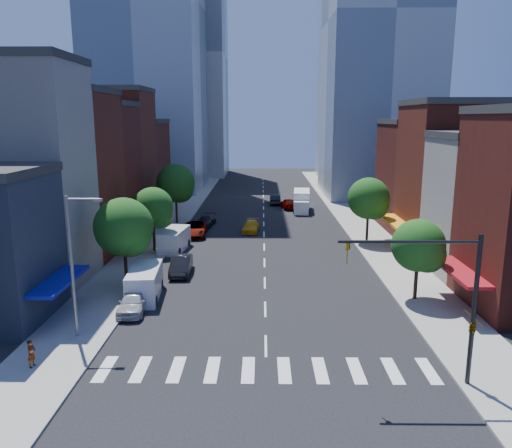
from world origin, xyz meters
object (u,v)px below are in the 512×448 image
(cargo_van_far, at_px, (174,240))
(traffic_car_oncoming, at_px, (275,199))
(cargo_van_near, at_px, (144,284))
(taxi, at_px, (251,226))
(traffic_car_far, at_px, (288,204))
(pedestrian_far, at_px, (138,274))
(parked_car_front, at_px, (133,302))
(parked_car_rear, at_px, (206,221))
(parked_car_third, at_px, (194,229))
(box_truck, at_px, (302,202))
(pedestrian_near, at_px, (31,354))
(parked_car_second, at_px, (181,265))

(cargo_van_far, xyz_separation_m, traffic_car_oncoming, (11.39, 29.13, -0.35))
(cargo_van_near, xyz_separation_m, taxi, (7.72, 23.27, -0.50))
(traffic_car_far, relative_size, pedestrian_far, 2.66)
(traffic_car_oncoming, relative_size, traffic_car_far, 1.00)
(parked_car_front, relative_size, parked_car_rear, 0.94)
(parked_car_third, bearing_deg, traffic_car_far, 54.29)
(traffic_car_oncoming, height_order, box_truck, box_truck)
(cargo_van_near, height_order, pedestrian_far, cargo_van_near)
(parked_car_front, distance_m, pedestrian_near, 9.18)
(cargo_van_near, bearing_deg, cargo_van_far, 86.03)
(parked_car_front, height_order, pedestrian_far, pedestrian_far)
(traffic_car_far, xyz_separation_m, pedestrian_near, (-16.86, -50.42, 0.12))
(parked_car_third, height_order, taxi, parked_car_third)
(parked_car_second, relative_size, traffic_car_far, 1.03)
(taxi, distance_m, pedestrian_far, 22.38)
(taxi, bearing_deg, traffic_car_far, 75.28)
(pedestrian_far, bearing_deg, cargo_van_far, -163.00)
(traffic_car_far, bearing_deg, pedestrian_near, 63.55)
(parked_car_rear, bearing_deg, cargo_van_near, -87.05)
(parked_car_front, distance_m, parked_car_rear, 29.19)
(parked_car_rear, xyz_separation_m, pedestrian_far, (-3.00, -23.59, 0.35))
(parked_car_third, bearing_deg, pedestrian_near, -100.63)
(cargo_van_far, height_order, traffic_car_oncoming, cargo_van_far)
(pedestrian_far, bearing_deg, cargo_van_near, 45.01)
(pedestrian_far, bearing_deg, parked_car_rear, -165.35)
(taxi, relative_size, traffic_car_oncoming, 0.97)
(parked_car_rear, relative_size, cargo_van_near, 0.84)
(cargo_van_far, bearing_deg, parked_car_front, -82.93)
(parked_car_third, distance_m, cargo_van_far, 6.84)
(taxi, bearing_deg, cargo_van_near, -104.19)
(traffic_car_far, distance_m, pedestrian_far, 39.14)
(parked_car_front, xyz_separation_m, pedestrian_near, (-3.53, -8.47, 0.16))
(parked_car_rear, relative_size, traffic_car_oncoming, 1.01)
(parked_car_second, bearing_deg, pedestrian_far, -133.66)
(box_truck, height_order, pedestrian_near, box_truck)
(parked_car_second, height_order, cargo_van_near, cargo_van_near)
(cargo_van_near, height_order, box_truck, box_truck)
(taxi, bearing_deg, parked_car_front, -102.66)
(parked_car_front, relative_size, cargo_van_near, 0.80)
(parked_car_third, bearing_deg, pedestrian_far, -99.25)
(parked_car_front, bearing_deg, traffic_car_far, 70.37)
(cargo_van_far, height_order, taxi, cargo_van_far)
(parked_car_second, height_order, pedestrian_near, pedestrian_near)
(parked_car_second, distance_m, cargo_van_near, 6.48)
(taxi, relative_size, traffic_car_far, 0.97)
(taxi, distance_m, pedestrian_near, 36.37)
(parked_car_front, height_order, traffic_car_far, traffic_car_far)
(cargo_van_far, height_order, pedestrian_far, cargo_van_far)
(parked_car_rear, distance_m, pedestrian_far, 23.78)
(parked_car_third, xyz_separation_m, traffic_car_far, (12.08, 18.24, -0.00))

